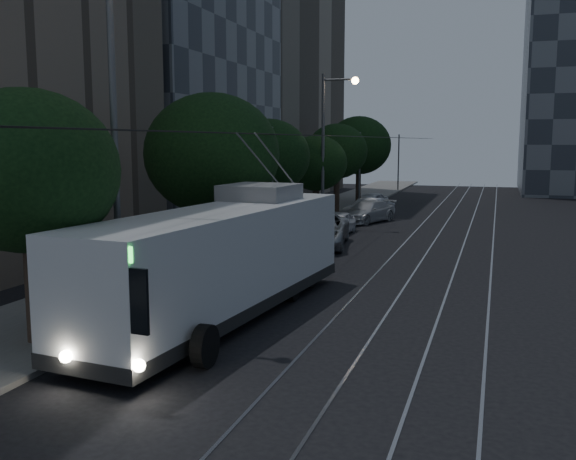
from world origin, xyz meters
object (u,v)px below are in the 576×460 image
(car_white_c, at_px, (369,209))
(car_white_d, at_px, (371,202))
(trolleybus, at_px, (226,260))
(pickup_silver, at_px, (318,230))
(car_white_a, at_px, (338,223))
(car_white_b, at_px, (367,212))
(streetlamp_far, at_px, (329,135))
(streetlamp_near, at_px, (126,98))

(car_white_c, bearing_deg, car_white_d, 123.76)
(trolleybus, xyz_separation_m, pickup_silver, (-0.86, 13.59, -0.94))
(pickup_silver, bearing_deg, car_white_c, 80.13)
(car_white_a, relative_size, car_white_b, 0.79)
(car_white_a, bearing_deg, pickup_silver, -88.64)
(car_white_a, height_order, car_white_c, car_white_c)
(pickup_silver, height_order, car_white_d, pickup_silver)
(car_white_c, relative_size, streetlamp_far, 0.46)
(pickup_silver, relative_size, car_white_a, 1.59)
(pickup_silver, bearing_deg, trolleybus, -95.30)
(car_white_c, bearing_deg, car_white_b, -57.03)
(trolleybus, xyz_separation_m, car_white_b, (-0.40, 24.06, -1.08))
(pickup_silver, bearing_deg, car_white_b, 78.57)
(car_white_c, height_order, streetlamp_near, streetlamp_near)
(car_white_c, xyz_separation_m, car_white_d, (-0.74, 4.61, 0.02))
(trolleybus, bearing_deg, streetlamp_far, 101.31)
(trolleybus, relative_size, car_white_a, 3.42)
(trolleybus, height_order, streetlamp_near, streetlamp_near)
(car_white_b, bearing_deg, car_white_c, 119.02)
(trolleybus, xyz_separation_m, car_white_d, (-1.40, 30.43, -1.06))
(trolleybus, relative_size, streetlamp_far, 1.39)
(trolleybus, bearing_deg, streetlamp_near, -140.84)
(car_white_d, bearing_deg, car_white_b, -70.44)
(streetlamp_near, bearing_deg, car_white_c, 86.59)
(trolleybus, relative_size, pickup_silver, 2.15)
(pickup_silver, xyz_separation_m, car_white_d, (-0.54, 16.84, -0.11))
(trolleybus, relative_size, streetlamp_near, 1.19)
(pickup_silver, distance_m, car_white_a, 4.49)
(trolleybus, bearing_deg, pickup_silver, 98.77)
(car_white_a, bearing_deg, car_white_c, 88.32)
(trolleybus, xyz_separation_m, streetlamp_far, (-2.30, 21.26, 3.91))
(pickup_silver, height_order, car_white_a, pickup_silver)
(car_white_a, bearing_deg, trolleybus, -86.65)
(car_white_c, bearing_deg, pickup_silver, -66.33)
(car_white_d, distance_m, streetlamp_near, 32.51)
(car_white_c, xyz_separation_m, streetlamp_near, (-1.63, -27.36, 5.83))
(trolleybus, bearing_deg, car_white_c, 96.61)
(car_white_b, bearing_deg, streetlamp_near, -73.56)
(pickup_silver, distance_m, streetlamp_near, 16.23)
(car_white_a, bearing_deg, car_white_d, 92.53)
(trolleybus, height_order, pickup_silver, trolleybus)
(car_white_a, distance_m, car_white_c, 7.75)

